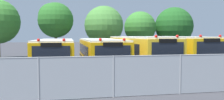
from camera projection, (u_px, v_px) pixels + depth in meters
ground_plane at (120, 70)px, 19.14m from camera, size 160.00×160.00×0.00m
school_bus_0 at (56, 54)px, 18.08m from camera, size 2.71×9.75×2.57m
school_bus_1 at (100, 53)px, 18.75m from camera, size 2.60×10.70×2.59m
school_bus_2 at (138, 51)px, 19.49m from camera, size 2.63×11.25×2.78m
school_bus_3 at (178, 51)px, 19.75m from camera, size 2.63×9.71×2.79m
tree_1 at (54, 19)px, 27.42m from camera, size 3.98×3.98×6.46m
tree_2 at (104, 26)px, 28.72m from camera, size 4.61×4.61×6.23m
tree_3 at (140, 27)px, 30.78m from camera, size 4.02×4.02×5.77m
tree_4 at (174, 26)px, 31.70m from camera, size 4.93×4.93×6.40m
chainlink_fence at (148, 75)px, 10.99m from camera, size 15.97×0.07×1.86m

